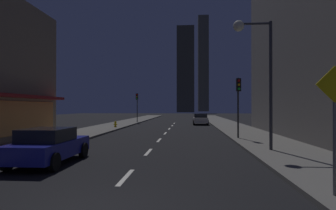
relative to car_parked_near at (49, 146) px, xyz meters
The scene contains 13 objects.
ground_plane 27.10m from the car_parked_near, 82.36° to the left, with size 78.00×136.00×0.10m, color black.
sidewalk_right 28.87m from the car_parked_near, 68.45° to the left, with size 4.00×76.00×0.15m, color #605E59.
sidewalk_left 27.07m from the car_parked_near, 97.22° to the left, with size 4.00×76.00×0.15m, color #605E59.
lane_marking_center 11.64m from the car_parked_near, 71.94° to the left, with size 0.16×38.60×0.01m.
skyscraper_distant_tall 121.71m from the car_parked_near, 88.00° to the left, with size 7.92×8.09×39.30m, color #454133.
skyscraper_distant_mid 153.29m from the car_parked_near, 84.73° to the left, with size 5.81×8.90×53.52m, color brown.
car_parked_near is the anchor object (origin of this frame).
car_parked_far 27.39m from the car_parked_near, 74.76° to the left, with size 1.98×4.24×1.45m.
fire_hydrant_far_left 19.29m from the car_parked_near, 96.85° to the left, with size 0.42×0.30×0.65m.
traffic_light_near_right 12.93m from the car_parked_near, 44.23° to the left, with size 0.32×0.48×4.20m.
traffic_light_far_left 30.04m from the car_parked_near, 93.64° to the left, with size 0.32×0.48×4.20m.
street_lamp_right 10.58m from the car_parked_near, 21.54° to the left, with size 1.96×0.56×6.58m.
pedestrian_crossing_sign 10.08m from the car_parked_near, 23.12° to the right, with size 0.91×0.08×3.15m.
Camera 1 is at (2.05, -5.94, 2.29)m, focal length 30.27 mm.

